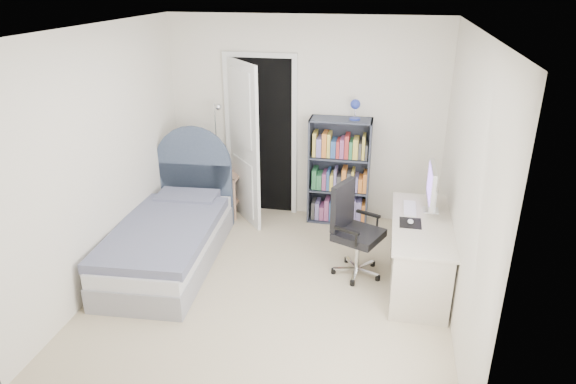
% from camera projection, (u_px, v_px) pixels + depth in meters
% --- Properties ---
extents(room_shell, '(3.50, 3.70, 2.60)m').
position_uv_depth(room_shell, '(272.00, 170.00, 4.72)').
color(room_shell, tan).
rests_on(room_shell, ground).
extents(door, '(0.92, 0.66, 2.06)m').
position_uv_depth(door, '(250.00, 139.00, 6.34)').
color(door, black).
rests_on(door, ground).
extents(bed, '(1.08, 2.10, 1.26)m').
position_uv_depth(bed, '(171.00, 236.00, 5.59)').
color(bed, gray).
rests_on(bed, ground).
extents(nightstand, '(0.45, 0.45, 0.65)m').
position_uv_depth(nightstand, '(223.00, 182.00, 6.65)').
color(nightstand, tan).
rests_on(nightstand, ground).
extents(floor_lamp, '(0.21, 0.21, 1.46)m').
position_uv_depth(floor_lamp, '(219.00, 169.00, 6.63)').
color(floor_lamp, silver).
rests_on(floor_lamp, ground).
extents(bookcase, '(0.75, 0.32, 1.58)m').
position_uv_depth(bookcase, '(340.00, 176.00, 6.36)').
color(bookcase, '#3B4050').
rests_on(bookcase, ground).
extents(desk, '(0.57, 1.42, 1.17)m').
position_uv_depth(desk, '(419.00, 250.00, 5.11)').
color(desk, beige).
rests_on(desk, ground).
extents(office_chair, '(0.58, 0.58, 0.99)m').
position_uv_depth(office_chair, '(352.00, 225.00, 5.25)').
color(office_chair, silver).
rests_on(office_chair, ground).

